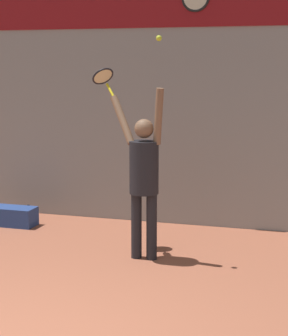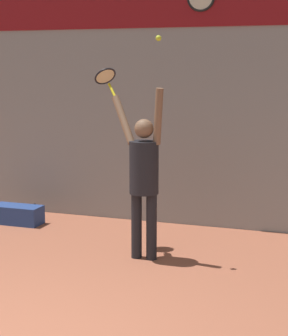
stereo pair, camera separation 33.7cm
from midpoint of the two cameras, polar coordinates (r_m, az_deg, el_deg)
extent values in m
cube|color=gray|center=(9.04, 2.14, 10.56)|extent=(18.00, 0.10, 5.00)
cylinder|color=black|center=(7.49, 0.59, -5.42)|extent=(0.13, 0.13, 0.82)
cylinder|color=black|center=(7.43, 2.02, -5.55)|extent=(0.13, 0.13, 0.82)
cylinder|color=black|center=(7.30, 1.32, 0.04)|extent=(0.35, 0.35, 0.64)
sphere|color=brown|center=(7.24, 1.34, 3.71)|extent=(0.23, 0.23, 0.23)
cylinder|color=brown|center=(7.15, 2.70, 4.84)|extent=(0.18, 0.17, 0.67)
cylinder|color=brown|center=(7.45, -0.66, 4.55)|extent=(0.42, 0.37, 0.59)
cylinder|color=yellow|center=(7.67, -1.74, 7.28)|extent=(0.16, 0.14, 0.18)
torus|color=black|center=(7.81, -2.41, 8.59)|extent=(0.35, 0.36, 0.22)
cylinder|color=beige|center=(7.81, -2.41, 8.59)|extent=(0.29, 0.30, 0.18)
sphere|color=#CCDB2D|center=(7.10, 2.76, 12.07)|extent=(0.07, 0.07, 0.07)
cylinder|color=#D84C19|center=(9.36, -9.16, -4.26)|extent=(0.07, 0.07, 0.25)
cylinder|color=black|center=(9.33, -9.19, -3.42)|extent=(0.04, 0.04, 0.04)
cube|color=navy|center=(9.30, -10.79, -4.32)|extent=(0.75, 0.34, 0.28)
camera|label=1|loc=(0.17, -88.68, 0.22)|focal=65.00mm
camera|label=2|loc=(0.17, 91.32, -0.22)|focal=65.00mm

